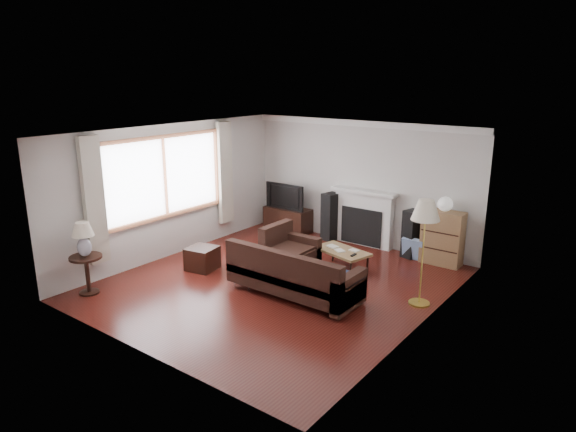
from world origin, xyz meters
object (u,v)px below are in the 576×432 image
Objects in this scene: floor_lamp at (423,253)px; sectional_sofa at (294,273)px; coffee_table at (342,260)px; tv_stand at (288,219)px; side_table at (88,275)px; bookshelf at (442,238)px.

sectional_sofa is at bearing -153.15° from floor_lamp.
tv_stand is at bearing 162.75° from coffee_table.
tv_stand is 0.45× the size of sectional_sofa.
bookshelf is at bearing 49.36° from side_table.
sectional_sofa is 1.43× the size of floor_lamp.
sectional_sofa is (-1.34, -2.74, -0.12)m from bookshelf.
side_table is (-2.70, -3.27, 0.12)m from coffee_table.
bookshelf reaches higher than side_table.
bookshelf is at bearing 60.88° from coffee_table.
sectional_sofa reaches higher than coffee_table.
sectional_sofa is at bearing 35.83° from side_table.
sectional_sofa is (2.14, -2.69, 0.11)m from tv_stand.
bookshelf is 3.05m from sectional_sofa.
tv_stand is 1.05× the size of bookshelf.
sectional_sofa is 3.72× the size of side_table.
floor_lamp is at bearing 32.50° from side_table.
tv_stand is at bearing 83.76° from side_table.
floor_lamp is (0.38, -1.86, 0.31)m from bookshelf.
coffee_table is (2.19, -1.33, -0.07)m from tv_stand.
tv_stand reaches higher than coffee_table.
floor_lamp is at bearing -25.19° from tv_stand.
bookshelf is 0.43× the size of sectional_sofa.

